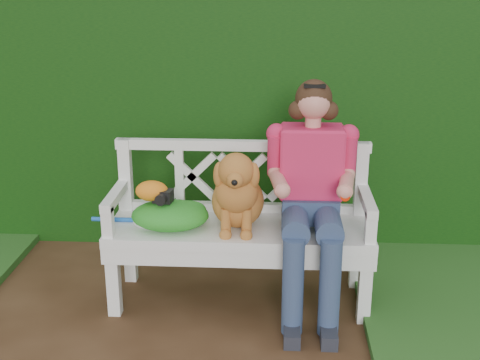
# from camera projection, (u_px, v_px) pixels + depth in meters

# --- Properties ---
(brick_wall) EXTENTS (10.00, 0.30, 2.20)m
(brick_wall) POSITION_uv_depth(u_px,v_px,m) (192.00, 84.00, 4.52)
(brick_wall) COLOR brown
(brick_wall) RESTS_ON ground
(ivy_hedge) EXTENTS (10.00, 0.18, 1.70)m
(ivy_hedge) POSITION_uv_depth(u_px,v_px,m) (189.00, 125.00, 4.39)
(ivy_hedge) COLOR #15400B
(ivy_hedge) RESTS_ON ground
(garden_bench) EXTENTS (1.62, 0.73, 0.48)m
(garden_bench) POSITION_uv_depth(u_px,v_px,m) (240.00, 263.00, 3.75)
(garden_bench) COLOR white
(garden_bench) RESTS_ON ground
(seated_woman) EXTENTS (0.68, 0.81, 1.24)m
(seated_woman) POSITION_uv_depth(u_px,v_px,m) (310.00, 204.00, 3.59)
(seated_woman) COLOR #EB3C67
(seated_woman) RESTS_ON ground
(dog) EXTENTS (0.45, 0.52, 0.48)m
(dog) POSITION_uv_depth(u_px,v_px,m) (237.00, 188.00, 3.56)
(dog) COLOR #925A3F
(dog) RESTS_ON garden_bench
(tennis_racket) EXTENTS (0.61, 0.43, 0.03)m
(tennis_racket) POSITION_uv_depth(u_px,v_px,m) (154.00, 220.00, 3.70)
(tennis_racket) COLOR white
(tennis_racket) RESTS_ON garden_bench
(green_bag) EXTENTS (0.49, 0.41, 0.15)m
(green_bag) POSITION_uv_depth(u_px,v_px,m) (170.00, 214.00, 3.62)
(green_bag) COLOR #3A902E
(green_bag) RESTS_ON garden_bench
(camera_item) EXTENTS (0.12, 0.09, 0.07)m
(camera_item) POSITION_uv_depth(u_px,v_px,m) (163.00, 196.00, 3.59)
(camera_item) COLOR black
(camera_item) RESTS_ON green_bag
(baseball_glove) EXTENTS (0.21, 0.18, 0.12)m
(baseball_glove) POSITION_uv_depth(u_px,v_px,m) (152.00, 191.00, 3.60)
(baseball_glove) COLOR orange
(baseball_glove) RESTS_ON green_bag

